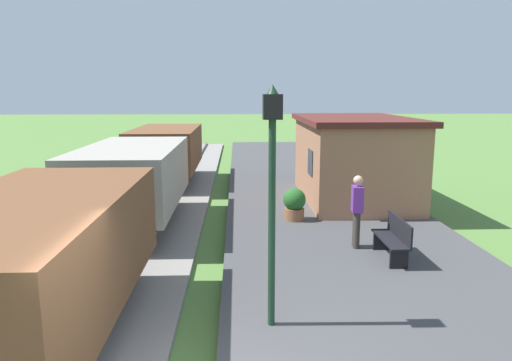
{
  "coord_description": "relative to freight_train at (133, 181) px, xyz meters",
  "views": [
    {
      "loc": [
        0.5,
        -4.73,
        3.84
      ],
      "look_at": [
        1.09,
        9.83,
        1.14
      ],
      "focal_mm": 33.56,
      "sensor_mm": 36.0,
      "label": 1
    }
  ],
  "objects": [
    {
      "name": "station_hut",
      "position": [
        6.8,
        2.58,
        0.26
      ],
      "size": [
        3.5,
        5.8,
        2.78
      ],
      "color": "#9E6B4C",
      "rests_on": "platform_slab"
    },
    {
      "name": "bench_near_hut",
      "position": [
        6.29,
        -3.34,
        -0.68
      ],
      "size": [
        0.42,
        1.5,
        0.91
      ],
      "color": "black",
      "rests_on": "platform_slab"
    },
    {
      "name": "bench_down_platform",
      "position": [
        6.29,
        7.09,
        -0.68
      ],
      "size": [
        0.42,
        1.5,
        0.91
      ],
      "color": "black",
      "rests_on": "platform_slab"
    },
    {
      "name": "person_waiting",
      "position": [
        5.67,
        -2.54,
        -0.21
      ],
      "size": [
        0.28,
        0.4,
        1.71
      ],
      "rotation": [
        0.0,
        0.0,
        3.05
      ],
      "color": "#38332D",
      "rests_on": "platform_slab"
    },
    {
      "name": "freight_train",
      "position": [
        0.0,
        0.0,
        0.0
      ],
      "size": [
        2.5,
        19.4,
        2.12
      ],
      "color": "brown",
      "rests_on": "rail_near"
    },
    {
      "name": "potted_planter",
      "position": [
        4.52,
        -0.05,
        -0.67
      ],
      "size": [
        0.64,
        0.64,
        0.92
      ],
      "color": "brown",
      "rests_on": "platform_slab"
    },
    {
      "name": "lamp_post_near",
      "position": [
        3.42,
        -6.24,
        1.41
      ],
      "size": [
        0.28,
        0.28,
        3.7
      ],
      "color": "#193823",
      "rests_on": "platform_slab"
    }
  ]
}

